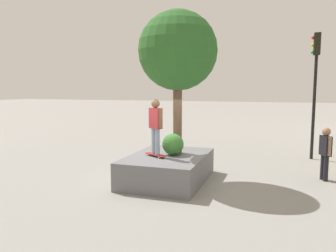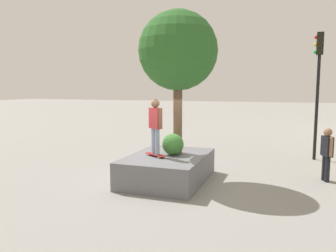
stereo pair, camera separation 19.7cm
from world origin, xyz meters
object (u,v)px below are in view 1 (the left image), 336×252
at_px(skateboard, 156,155).
at_px(traffic_light_median, 315,75).
at_px(skateboarder, 156,123).
at_px(planter_ledge, 168,168).
at_px(plaza_tree, 178,51).
at_px(bystander_watching, 325,150).

xyz_separation_m(skateboard, traffic_light_median, (-5.13, 4.78, 2.51)).
xyz_separation_m(skateboarder, traffic_light_median, (-5.13, 4.78, 1.54)).
bearing_deg(skateboard, skateboarder, 180.00).
height_order(planter_ledge, plaza_tree, plaza_tree).
bearing_deg(traffic_light_median, bystander_watching, 1.51).
relative_size(traffic_light_median, bystander_watching, 3.02).
relative_size(skateboarder, bystander_watching, 1.00).
height_order(planter_ledge, traffic_light_median, traffic_light_median).
xyz_separation_m(plaza_tree, skateboard, (0.77, -0.45, -3.11)).
xyz_separation_m(plaza_tree, skateboarder, (0.77, -0.45, -2.14)).
relative_size(planter_ledge, skateboarder, 1.92).
bearing_deg(skateboard, planter_ledge, 140.31).
bearing_deg(bystander_watching, skateboard, -68.50).
xyz_separation_m(traffic_light_median, bystander_watching, (3.21, 0.08, -2.41)).
bearing_deg(traffic_light_median, skateboard, -42.97).
xyz_separation_m(plaza_tree, bystander_watching, (-1.15, 4.42, -3.02)).
bearing_deg(planter_ledge, skateboard, -39.69).
xyz_separation_m(planter_ledge, traffic_light_median, (-4.79, 4.50, 2.97)).
xyz_separation_m(skateboarder, bystander_watching, (-1.92, 4.86, -0.88)).
bearing_deg(skateboarder, plaza_tree, 149.96).
relative_size(planter_ledge, plaza_tree, 0.72).
relative_size(planter_ledge, bystander_watching, 1.92).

